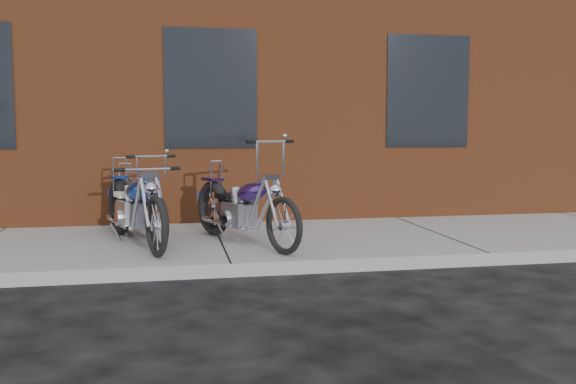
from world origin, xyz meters
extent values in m
plane|color=black|center=(0.00, 0.00, 0.00)|extent=(120.00, 120.00, 0.00)
cube|color=#969696|center=(0.00, 1.50, 0.07)|extent=(22.00, 3.00, 0.15)
cube|color=brown|center=(0.00, 8.00, 4.00)|extent=(22.00, 10.00, 8.00)
torus|color=black|center=(0.01, 1.69, 0.52)|extent=(0.45, 0.73, 0.74)
torus|color=black|center=(0.70, 0.23, 0.49)|extent=(0.35, 0.64, 0.67)
cube|color=gray|center=(0.29, 1.10, 0.51)|extent=(0.44, 0.50, 0.31)
ellipsoid|color=#482684|center=(0.42, 0.83, 0.81)|extent=(0.49, 0.63, 0.32)
cube|color=black|center=(0.18, 1.34, 0.72)|extent=(0.35, 0.37, 0.06)
cylinder|color=#B6B9CD|center=(0.65, 0.34, 0.76)|extent=(0.17, 0.29, 0.56)
cylinder|color=#B6B9CD|center=(0.59, 0.46, 1.44)|extent=(0.53, 0.27, 0.03)
cylinder|color=#B6B9CD|center=(0.04, 1.62, 0.91)|extent=(0.03, 0.03, 0.50)
cylinder|color=#B6B9CD|center=(0.31, 1.35, 0.38)|extent=(0.44, 0.86, 0.05)
torus|color=black|center=(-1.26, 1.95, 0.54)|extent=(0.39, 0.78, 0.77)
torus|color=black|center=(-0.73, 0.35, 0.50)|extent=(0.29, 0.69, 0.70)
cube|color=gray|center=(-1.05, 1.30, 0.53)|extent=(0.42, 0.50, 0.32)
ellipsoid|color=#1944A8|center=(-0.95, 1.01, 0.84)|extent=(0.45, 0.65, 0.33)
cube|color=silver|center=(-1.14, 1.57, 0.74)|extent=(0.34, 0.37, 0.06)
cylinder|color=#B6B9CD|center=(-0.78, 0.48, 0.78)|extent=(0.14, 0.31, 0.58)
cylinder|color=#B6B9CD|center=(-0.82, 0.61, 1.13)|extent=(0.57, 0.22, 0.03)
cylinder|color=#B6B9CD|center=(-1.24, 1.87, 0.94)|extent=(0.03, 0.03, 0.52)
cylinder|color=#B6B9CD|center=(-1.00, 1.56, 0.39)|extent=(0.35, 0.93, 0.05)
torus|color=black|center=(-1.23, 2.34, 0.50)|extent=(0.36, 0.71, 0.70)
torus|color=black|center=(-0.72, 0.89, 0.47)|extent=(0.27, 0.62, 0.64)
cube|color=gray|center=(-1.02, 1.75, 0.49)|extent=(0.39, 0.46, 0.29)
ellipsoid|color=#24222C|center=(-0.93, 1.49, 0.78)|extent=(0.42, 0.59, 0.30)
cube|color=black|center=(-1.10, 1.99, 0.69)|extent=(0.31, 0.34, 0.06)
cylinder|color=#B6B9CD|center=(-0.76, 1.01, 0.72)|extent=(0.13, 0.28, 0.53)
cylinder|color=#B6B9CD|center=(-0.80, 1.12, 1.25)|extent=(0.52, 0.20, 0.03)
cylinder|color=#B6B9CD|center=(-1.20, 2.27, 0.87)|extent=(0.03, 0.03, 0.47)
cylinder|color=#B6B9CD|center=(-0.98, 1.99, 0.36)|extent=(0.33, 0.85, 0.05)
camera|label=1|loc=(-0.60, -6.38, 1.55)|focal=38.00mm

